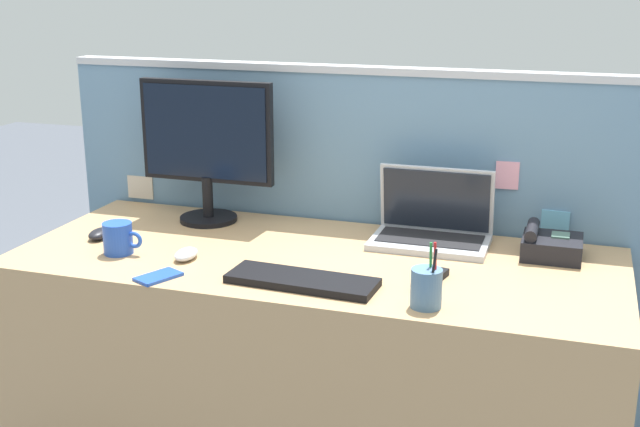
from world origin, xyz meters
The scene contains 12 objects.
desk centered at (0.00, 0.00, 0.36)m, with size 1.81×0.74×0.71m, color tan.
cubicle_divider centered at (0.00, 0.41, 0.62)m, with size 2.06×0.08×1.23m.
desktop_monitor centered at (-0.46, 0.24, 0.99)m, with size 0.47×0.19×0.48m.
laptop centered at (0.31, 0.24, 0.77)m, with size 0.36×0.23×0.23m.
desk_phone centered at (0.67, 0.21, 0.75)m, with size 0.17×0.17×0.10m.
keyboard_main centered at (0.04, -0.23, 0.72)m, with size 0.41×0.14×0.02m, color black.
computer_mouse_right_hand centered at (-0.35, -0.14, 0.73)m, with size 0.06×0.10×0.03m, color silver.
computer_mouse_left_hand centered at (-0.71, -0.05, 0.73)m, with size 0.06×0.10×0.03m, color black.
pen_cup centered at (0.39, -0.28, 0.76)m, with size 0.08×0.08×0.17m.
cell_phone_blue_case centered at (-0.36, -0.31, 0.72)m, with size 0.07×0.12×0.01m, color blue.
tv_remote centered at (0.37, -0.11, 0.72)m, with size 0.04×0.17×0.02m, color black.
coffee_mug centered at (-0.57, -0.15, 0.76)m, with size 0.13×0.09×0.10m.
Camera 1 is at (0.73, -2.19, 1.53)m, focal length 45.89 mm.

